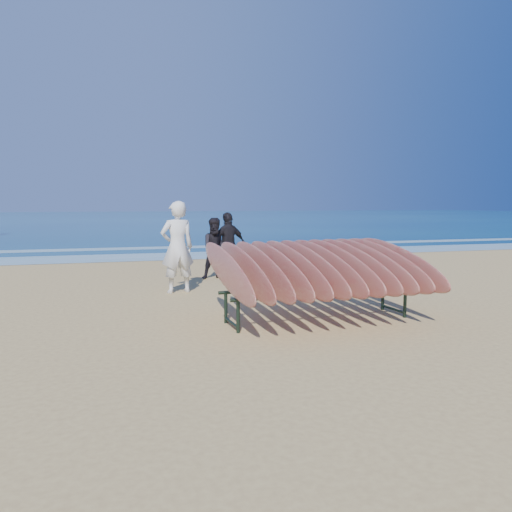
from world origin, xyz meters
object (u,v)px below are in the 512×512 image
object	(u,v)px
surfboard_rack	(318,267)
person_white	(177,247)
person_dark_a	(216,248)
person_dark_b	(229,245)

from	to	relation	value
surfboard_rack	person_white	bearing A→B (deg)	116.95
person_dark_a	person_dark_b	size ratio (longest dim) A/B	0.92
surfboard_rack	person_dark_a	size ratio (longest dim) A/B	2.15
surfboard_rack	person_dark_a	world-z (taller)	person_dark_a
surfboard_rack	person_dark_b	xyz separation A→B (m)	(-0.32, 5.16, -0.04)
person_dark_a	person_dark_b	distance (m)	0.48
person_white	person_dark_a	bearing A→B (deg)	-133.64
surfboard_rack	person_dark_b	bearing A→B (deg)	89.82
surfboard_rack	person_white	size ratio (longest dim) A/B	1.70
person_dark_a	person_dark_b	bearing A→B (deg)	37.91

